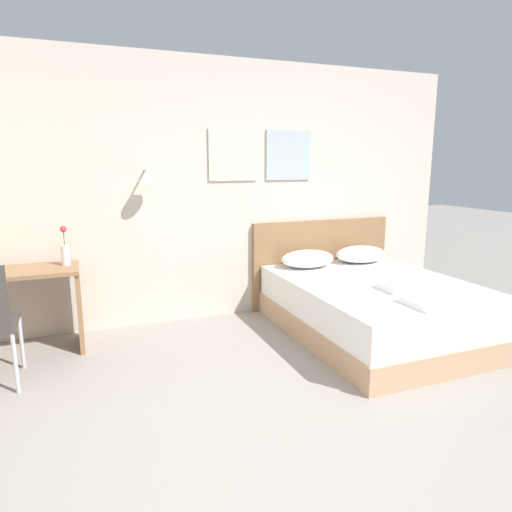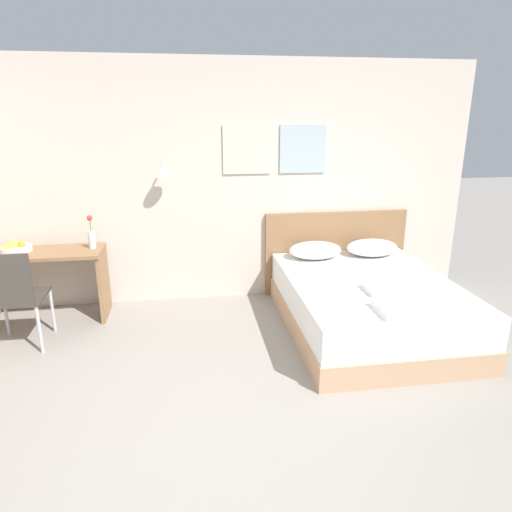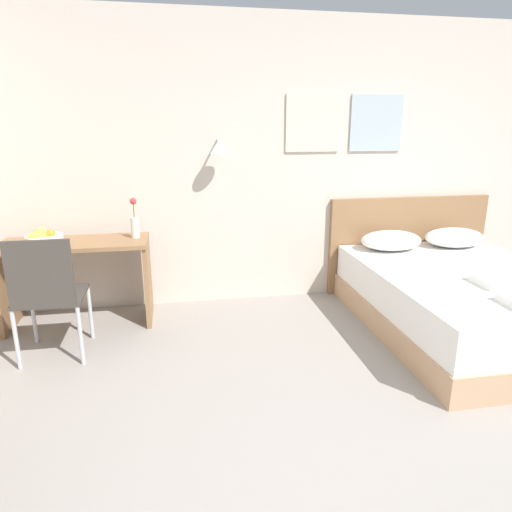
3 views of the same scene
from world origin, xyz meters
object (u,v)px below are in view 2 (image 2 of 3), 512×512
at_px(bed, 368,305).
at_px(folded_towel_near_foot, 385,288).
at_px(headboard, 335,252).
at_px(pillow_right, 372,248).
at_px(flower_vase, 92,236).
at_px(desk_chair, 12,293).
at_px(fruit_bowl, 16,248).
at_px(folded_towel_mid_bed, 399,309).
at_px(pillow_left, 315,250).
at_px(desk, 44,272).

relative_size(bed, folded_towel_near_foot, 5.85).
xyz_separation_m(headboard, pillow_right, (0.34, -0.28, 0.12)).
bearing_deg(flower_vase, headboard, 5.86).
height_order(folded_towel_near_foot, desk_chair, desk_chair).
relative_size(folded_towel_near_foot, fruit_bowl, 1.19).
xyz_separation_m(bed, headboard, (0.00, 1.06, 0.23)).
bearing_deg(headboard, flower_vase, -174.14).
xyz_separation_m(folded_towel_near_foot, folded_towel_mid_bed, (-0.08, -0.45, 0.00)).
bearing_deg(headboard, pillow_right, -40.27).
xyz_separation_m(pillow_left, desk, (-2.89, -0.03, -0.09)).
bearing_deg(bed, desk_chair, 178.52).
height_order(desk, fruit_bowl, fruit_bowl).
relative_size(folded_towel_near_foot, flower_vase, 1.01).
distance_m(headboard, desk, 3.24).
bearing_deg(desk_chair, folded_towel_mid_bed, -14.60).
bearing_deg(desk_chair, desk, 82.94).
xyz_separation_m(bed, fruit_bowl, (-3.46, 0.77, 0.52)).
bearing_deg(bed, folded_towel_near_foot, -86.60).
relative_size(folded_towel_mid_bed, desk, 0.29).
distance_m(bed, folded_towel_near_foot, 0.43).
distance_m(headboard, fruit_bowl, 3.48).
relative_size(desk_chair, flower_vase, 2.72).
distance_m(folded_towel_mid_bed, desk, 3.49).
relative_size(folded_towel_mid_bed, fruit_bowl, 1.17).
bearing_deg(pillow_left, bed, -66.56).
relative_size(headboard, flower_vase, 4.89).
bearing_deg(desk_chair, bed, -1.48).
bearing_deg(pillow_left, desk_chair, -166.95).
relative_size(headboard, desk, 1.41).
bearing_deg(folded_towel_mid_bed, desk, 154.64).
distance_m(folded_towel_near_foot, fruit_bowl, 3.65).
distance_m(bed, desk_chair, 3.32).
relative_size(folded_towel_near_foot, desk_chair, 0.37).
height_order(bed, folded_towel_near_foot, folded_towel_near_foot).
distance_m(bed, headboard, 1.08).
height_order(pillow_right, flower_vase, flower_vase).
bearing_deg(pillow_right, folded_towel_near_foot, -106.33).
distance_m(pillow_right, fruit_bowl, 3.80).
bearing_deg(pillow_left, folded_towel_near_foot, -71.90).
bearing_deg(pillow_left, flower_vase, 179.87).
bearing_deg(folded_towel_near_foot, flower_vase, 158.34).
distance_m(bed, folded_towel_mid_bed, 0.82).
bearing_deg(folded_towel_mid_bed, bed, 85.25).
xyz_separation_m(folded_towel_near_foot, flower_vase, (-2.74, 1.09, 0.32)).
bearing_deg(desk, folded_towel_mid_bed, -25.36).
bearing_deg(folded_towel_mid_bed, folded_towel_near_foot, 79.76).
height_order(folded_towel_mid_bed, fruit_bowl, fruit_bowl).
xyz_separation_m(bed, desk, (-3.22, 0.74, 0.26)).
height_order(pillow_left, desk_chair, desk_chair).
relative_size(pillow_left, desk, 0.49).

